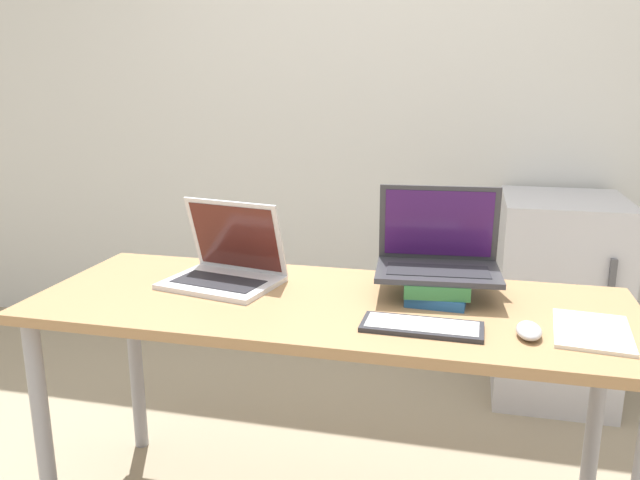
# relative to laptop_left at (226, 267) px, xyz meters

# --- Properties ---
(wall_back) EXTENTS (8.00, 0.05, 2.70)m
(wall_back) POSITION_rel_laptop_left_xyz_m (0.35, 1.38, 0.54)
(wall_back) COLOR silver
(wall_back) RESTS_ON ground_plane
(desk) EXTENTS (1.74, 0.65, 0.76)m
(desk) POSITION_rel_laptop_left_xyz_m (0.35, -0.09, -0.13)
(desk) COLOR #9E754C
(desk) RESTS_ON ground_plane
(laptop_left) EXTENTS (0.38, 0.32, 0.26)m
(laptop_left) POSITION_rel_laptop_left_xyz_m (0.00, 0.00, 0.00)
(laptop_left) COLOR silver
(laptop_left) RESTS_ON desk
(book_stack) EXTENTS (0.21, 0.29, 0.07)m
(book_stack) POSITION_rel_laptop_left_xyz_m (0.65, 0.04, -0.02)
(book_stack) COLOR #235693
(book_stack) RESTS_ON desk
(laptop_on_books) EXTENTS (0.38, 0.27, 0.25)m
(laptop_on_books) POSITION_rel_laptop_left_xyz_m (0.65, 0.05, 0.07)
(laptop_on_books) COLOR #333338
(laptop_on_books) RESTS_ON book_stack
(wireless_keyboard) EXTENTS (0.31, 0.13, 0.01)m
(wireless_keyboard) POSITION_rel_laptop_left_xyz_m (0.63, -0.24, -0.04)
(wireless_keyboard) COLOR #28282D
(wireless_keyboard) RESTS_ON desk
(mouse) EXTENTS (0.06, 0.11, 0.03)m
(mouse) POSITION_rel_laptop_left_xyz_m (0.90, -0.23, -0.04)
(mouse) COLOR #B2B2B7
(mouse) RESTS_ON desk
(notepad) EXTENTS (0.21, 0.27, 0.01)m
(notepad) POSITION_rel_laptop_left_xyz_m (1.05, -0.17, -0.05)
(notepad) COLOR silver
(notepad) RESTS_ON desk
(mini_fridge) EXTENTS (0.51, 0.59, 0.89)m
(mini_fridge) POSITION_rel_laptop_left_xyz_m (1.14, 1.04, -0.36)
(mini_fridge) COLOR silver
(mini_fridge) RESTS_ON ground_plane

